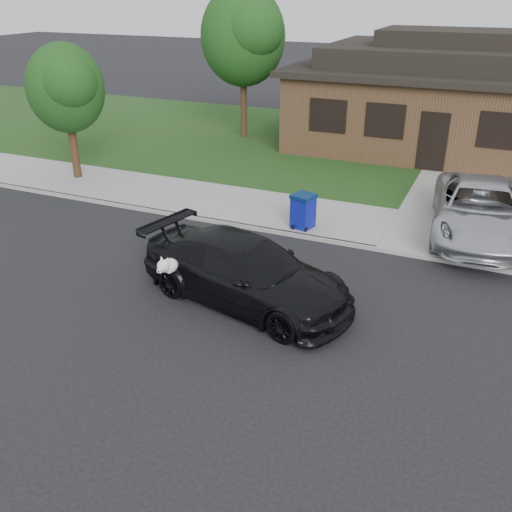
% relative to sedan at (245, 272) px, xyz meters
% --- Properties ---
extents(ground, '(120.00, 120.00, 0.00)m').
position_rel_sedan_xyz_m(ground, '(-1.68, 0.29, -0.73)').
color(ground, black).
rests_on(ground, ground).
extents(sidewalk, '(60.00, 3.00, 0.12)m').
position_rel_sedan_xyz_m(sidewalk, '(-1.68, 5.29, -0.67)').
color(sidewalk, gray).
rests_on(sidewalk, ground).
extents(curb, '(60.00, 0.12, 0.12)m').
position_rel_sedan_xyz_m(curb, '(-1.68, 3.79, -0.67)').
color(curb, gray).
rests_on(curb, ground).
extents(lawn, '(60.00, 13.00, 0.13)m').
position_rel_sedan_xyz_m(lawn, '(-1.68, 13.29, -0.66)').
color(lawn, '#193814').
rests_on(lawn, ground).
extents(driveway, '(4.50, 13.00, 0.14)m').
position_rel_sedan_xyz_m(driveway, '(4.32, 10.29, -0.66)').
color(driveway, gray).
rests_on(driveway, ground).
extents(sedan, '(5.33, 3.11, 1.45)m').
position_rel_sedan_xyz_m(sedan, '(0.00, 0.00, 0.00)').
color(sedan, black).
rests_on(sedan, ground).
extents(minivan, '(2.97, 5.47, 1.46)m').
position_rel_sedan_xyz_m(minivan, '(4.40, 5.65, 0.14)').
color(minivan, '#B7B9BF').
rests_on(minivan, driveway).
extents(recycling_bin, '(0.72, 0.72, 0.98)m').
position_rel_sedan_xyz_m(recycling_bin, '(-0.17, 4.28, -0.11)').
color(recycling_bin, '#0C158E').
rests_on(recycling_bin, sidewalk).
extents(house, '(12.60, 8.60, 4.65)m').
position_rel_sedan_xyz_m(house, '(2.32, 15.29, 1.41)').
color(house, '#422B1C').
rests_on(house, ground).
extents(tree_0, '(3.78, 3.60, 6.34)m').
position_rel_sedan_xyz_m(tree_0, '(-6.01, 13.17, 3.75)').
color(tree_0, '#332114').
rests_on(tree_0, ground).
extents(tree_2, '(2.73, 2.60, 4.59)m').
position_rel_sedan_xyz_m(tree_2, '(-9.06, 5.40, 2.54)').
color(tree_2, '#332114').
rests_on(tree_2, ground).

